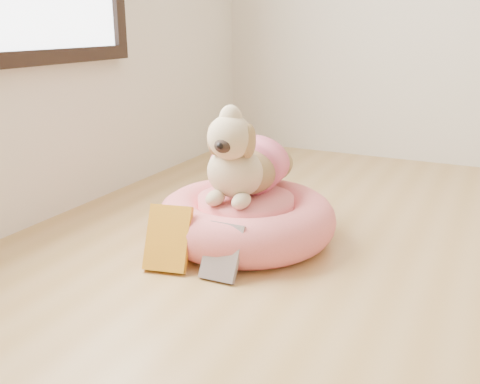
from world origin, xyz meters
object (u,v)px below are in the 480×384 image
at_px(pet_bed, 246,219).
at_px(book_yellow, 168,238).
at_px(book_white, 222,252).
at_px(dog, 245,147).

height_order(pet_bed, book_yellow, book_yellow).
height_order(book_yellow, book_white, book_yellow).
xyz_separation_m(dog, book_white, (0.09, -0.35, -0.27)).
height_order(pet_bed, dog, dog).
xyz_separation_m(pet_bed, book_yellow, (-0.13, -0.34, 0.02)).
xyz_separation_m(pet_bed, dog, (-0.02, 0.03, 0.27)).
distance_m(dog, book_yellow, 0.46).
bearing_deg(pet_bed, book_yellow, -111.30).
distance_m(pet_bed, dog, 0.28).
relative_size(book_yellow, book_white, 1.18).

